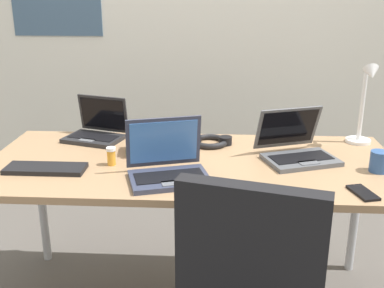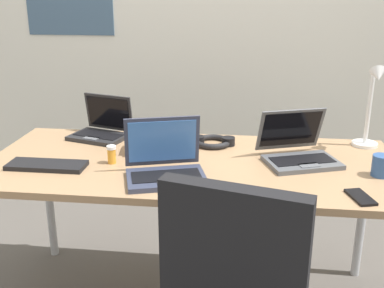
{
  "view_description": "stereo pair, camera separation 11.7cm",
  "coord_description": "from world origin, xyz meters",
  "views": [
    {
      "loc": [
        0.11,
        -1.92,
        1.47
      ],
      "look_at": [
        0.0,
        0.0,
        0.82
      ],
      "focal_mm": 43.8,
      "sensor_mm": 36.0,
      "label": 1
    },
    {
      "loc": [
        0.23,
        -1.9,
        1.47
      ],
      "look_at": [
        0.0,
        0.0,
        0.82
      ],
      "focal_mm": 43.8,
      "sensor_mm": 36.0,
      "label": 2
    }
  ],
  "objects": [
    {
      "name": "external_keyboard",
      "position": [
        -0.6,
        -0.15,
        0.75
      ],
      "size": [
        0.33,
        0.12,
        0.02
      ],
      "primitive_type": "cube",
      "rotation": [
        0.0,
        0.0,
        -0.0
      ],
      "color": "black",
      "rests_on": "desk"
    },
    {
      "name": "laptop_far_corner",
      "position": [
        0.46,
        0.06,
        0.78
      ],
      "size": [
        0.38,
        0.36,
        0.22
      ],
      "color": "#515459",
      "rests_on": "desk"
    },
    {
      "name": "desk_lamp",
      "position": [
        0.8,
        0.28,
        0.94
      ],
      "size": [
        0.12,
        0.18,
        0.4
      ],
      "color": "white",
      "rests_on": "desk"
    },
    {
      "name": "headphones",
      "position": [
        0.07,
        0.24,
        0.76
      ],
      "size": [
        0.21,
        0.18,
        0.04
      ],
      "color": "black",
      "rests_on": "desk"
    },
    {
      "name": "coffee_mug",
      "position": [
        0.78,
        -0.07,
        0.78
      ],
      "size": [
        0.11,
        0.08,
        0.09
      ],
      "color": "#2D518C",
      "rests_on": "desk"
    },
    {
      "name": "desk",
      "position": [
        0.0,
        0.0,
        0.68
      ],
      "size": [
        1.8,
        0.8,
        0.74
      ],
      "color": "#9E7A56",
      "rests_on": "ground_plane"
    },
    {
      "name": "computer_mouse",
      "position": [
        -0.08,
        0.33,
        0.76
      ],
      "size": [
        0.1,
        0.11,
        0.03
      ],
      "primitive_type": "ellipsoid",
      "rotation": [
        0.0,
        0.0,
        0.57
      ],
      "color": "black",
      "rests_on": "desk"
    },
    {
      "name": "laptop_by_keyboard",
      "position": [
        -0.5,
        0.29,
        0.78
      ],
      "size": [
        0.32,
        0.28,
        0.21
      ],
      "color": "#232326",
      "rests_on": "desk"
    },
    {
      "name": "pill_bottle",
      "position": [
        -0.34,
        -0.06,
        0.78
      ],
      "size": [
        0.04,
        0.04,
        0.08
      ],
      "color": "gold",
      "rests_on": "desk"
    },
    {
      "name": "wall_back",
      "position": [
        -0.0,
        1.1,
        1.3
      ],
      "size": [
        6.0,
        0.13,
        2.6
      ],
      "color": "silver",
      "rests_on": "ground_plane"
    },
    {
      "name": "book_stack",
      "position": [
        -0.21,
        0.11,
        0.78
      ],
      "size": [
        0.24,
        0.2,
        0.08
      ],
      "color": "#336638",
      "rests_on": "desk"
    },
    {
      "name": "laptop_near_lamp",
      "position": [
        -0.09,
        -0.19,
        0.79
      ],
      "size": [
        0.37,
        0.32,
        0.23
      ],
      "color": "#33384C",
      "rests_on": "desk"
    },
    {
      "name": "cell_phone",
      "position": [
        0.65,
        -0.3,
        0.74
      ],
      "size": [
        0.1,
        0.15,
        0.01
      ],
      "primitive_type": "cube",
      "rotation": [
        0.0,
        0.0,
        0.28
      ],
      "color": "black",
      "rests_on": "desk"
    }
  ]
}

